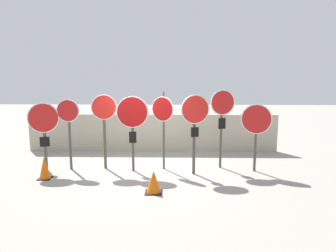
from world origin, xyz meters
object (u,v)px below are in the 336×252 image
(stop_sign_0, at_px, (44,125))
(traffic_cone_1, at_px, (44,168))
(stop_sign_6, at_px, (222,112))
(stop_sign_5, at_px, (195,120))
(stop_sign_1, at_px, (69,120))
(stop_sign_4, at_px, (163,115))
(stop_sign_3, at_px, (132,118))
(traffic_cone_0, at_px, (154,182))
(stop_sign_7, at_px, (256,124))
(stop_sign_2, at_px, (104,118))

(stop_sign_0, bearing_deg, traffic_cone_1, -88.48)
(stop_sign_6, bearing_deg, stop_sign_0, 169.87)
(stop_sign_5, bearing_deg, traffic_cone_1, 171.73)
(stop_sign_1, xyz_separation_m, stop_sign_4, (2.83, 0.10, 0.14))
(stop_sign_3, xyz_separation_m, stop_sign_5, (1.82, -0.27, 0.01))
(stop_sign_3, distance_m, stop_sign_5, 1.84)
(stop_sign_4, xyz_separation_m, traffic_cone_0, (-0.15, -1.99, -1.40))
(traffic_cone_1, bearing_deg, stop_sign_6, 13.00)
(stop_sign_4, height_order, stop_sign_7, stop_sign_4)
(stop_sign_4, height_order, traffic_cone_0, stop_sign_4)
(stop_sign_1, relative_size, stop_sign_2, 0.94)
(stop_sign_2, bearing_deg, stop_sign_3, -30.18)
(traffic_cone_1, bearing_deg, stop_sign_2, 33.37)
(stop_sign_0, bearing_deg, stop_sign_6, -12.56)
(stop_sign_0, relative_size, traffic_cone_0, 3.64)
(stop_sign_3, height_order, stop_sign_7, stop_sign_3)
(stop_sign_2, relative_size, stop_sign_6, 0.95)
(stop_sign_0, distance_m, stop_sign_3, 2.65)
(stop_sign_3, relative_size, traffic_cone_0, 3.99)
(stop_sign_5, xyz_separation_m, traffic_cone_0, (-1.09, -1.49, -1.34))
(stop_sign_3, xyz_separation_m, traffic_cone_0, (0.73, -1.76, -1.33))
(stop_sign_7, bearing_deg, stop_sign_6, 173.63)
(stop_sign_6, distance_m, stop_sign_7, 1.07)
(stop_sign_1, bearing_deg, stop_sign_5, -5.57)
(stop_sign_3, distance_m, stop_sign_7, 3.65)
(stop_sign_1, distance_m, stop_sign_4, 2.84)
(stop_sign_0, relative_size, stop_sign_2, 0.90)
(traffic_cone_0, bearing_deg, stop_sign_3, 112.67)
(stop_sign_0, bearing_deg, stop_sign_3, -16.81)
(stop_sign_3, bearing_deg, traffic_cone_1, -167.99)
(stop_sign_6, bearing_deg, traffic_cone_0, -146.69)
(traffic_cone_1, bearing_deg, stop_sign_4, 16.85)
(stop_sign_2, distance_m, traffic_cone_1, 2.21)
(stop_sign_5, bearing_deg, stop_sign_7, -5.02)
(stop_sign_0, relative_size, stop_sign_4, 0.87)
(stop_sign_1, relative_size, stop_sign_6, 0.89)
(stop_sign_7, bearing_deg, stop_sign_0, -165.41)
(stop_sign_1, bearing_deg, stop_sign_0, -168.16)
(stop_sign_6, xyz_separation_m, stop_sign_7, (0.96, -0.36, -0.31))
(traffic_cone_0, bearing_deg, stop_sign_5, 53.94)
(stop_sign_4, relative_size, stop_sign_5, 1.03)
(stop_sign_1, xyz_separation_m, stop_sign_5, (3.76, -0.40, 0.08))
(stop_sign_1, xyz_separation_m, stop_sign_6, (4.63, 0.28, 0.21))
(stop_sign_1, bearing_deg, stop_sign_2, 5.87)
(stop_sign_4, bearing_deg, stop_sign_1, -147.26)
(stop_sign_6, distance_m, traffic_cone_0, 3.27)
(stop_sign_4, bearing_deg, stop_sign_6, 36.34)
(stop_sign_6, bearing_deg, stop_sign_3, 173.99)
(stop_sign_0, xyz_separation_m, stop_sign_3, (2.64, 0.01, 0.20))
(stop_sign_1, height_order, stop_sign_7, stop_sign_1)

